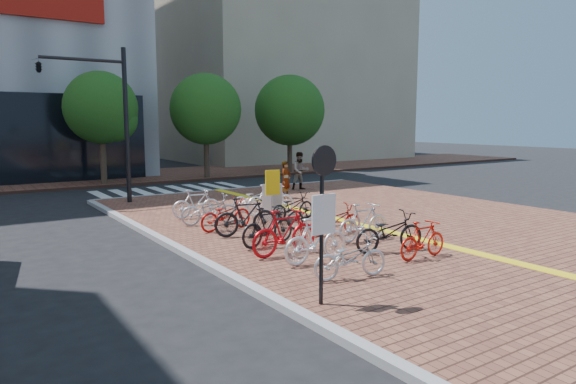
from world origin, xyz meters
TOP-DOWN VIEW (x-y plane):
  - ground at (0.00, 0.00)m, footprint 120.00×120.00m
  - tactile_strip at (2.00, -5.00)m, footprint 0.40×34.00m
  - kerb_west at (-4.00, -5.00)m, footprint 0.25×34.00m
  - kerb_north at (3.00, 12.00)m, footprint 14.00×0.25m
  - far_sidewalk at (0.00, 21.00)m, footprint 70.00×8.00m
  - building_beige at (18.00, 32.00)m, footprint 20.00×18.00m
  - crosswalk at (0.50, 14.00)m, footprint 7.50×4.00m
  - street_trees at (5.04, 17.45)m, footprint 16.20×4.60m
  - bike_0 at (-2.04, -2.64)m, footprint 1.80×0.93m
  - bike_1 at (-1.90, -1.26)m, footprint 1.82×0.53m
  - bike_2 at (-2.13, -0.25)m, footprint 1.94×0.61m
  - bike_3 at (-1.96, 0.80)m, footprint 1.83×0.78m
  - bike_4 at (-1.87, 2.19)m, footprint 1.96×0.90m
  - bike_5 at (-1.97, 3.26)m, footprint 1.86×0.85m
  - bike_6 at (-2.03, 4.30)m, footprint 1.97×1.02m
  - bike_7 at (-1.92, 5.58)m, footprint 1.73×0.75m
  - bike_8 at (0.47, -2.39)m, footprint 1.56×0.46m
  - bike_9 at (0.27, -1.47)m, footprint 2.06×1.04m
  - bike_10 at (0.53, -0.20)m, footprint 1.79×0.55m
  - bike_11 at (0.39, 0.85)m, footprint 1.78×0.82m
  - bike_12 at (0.41, 2.10)m, footprint 1.77×0.76m
  - bike_13 at (0.52, 3.29)m, footprint 1.92×0.89m
  - bike_14 at (0.44, 4.55)m, footprint 1.91×0.66m
  - bike_15 at (0.47, 5.72)m, footprint 1.79×0.77m
  - pedestrian_a at (3.26, 7.80)m, footprint 0.69×0.57m
  - pedestrian_b at (5.41, 9.76)m, footprint 1.04×0.90m
  - utility_box at (0.12, 3.92)m, footprint 0.65×0.54m
  - yellow_sign at (-0.56, 2.83)m, footprint 0.49×0.14m
  - notice_sign at (-3.50, -3.56)m, footprint 0.54×0.13m
  - traffic_light_pole at (-4.21, 10.46)m, footprint 3.35×1.29m

SIDE VIEW (x-z plane):
  - ground at x=0.00m, z-range 0.00..0.00m
  - crosswalk at x=0.50m, z-range 0.00..0.01m
  - far_sidewalk at x=0.00m, z-range 0.00..0.15m
  - kerb_west at x=-4.00m, z-range 0.00..0.15m
  - kerb_north at x=3.00m, z-range 0.00..0.15m
  - tactile_strip at x=2.00m, z-range 0.15..0.16m
  - bike_0 at x=-2.04m, z-range 0.15..1.05m
  - bike_11 at x=0.39m, z-range 0.15..1.05m
  - bike_12 at x=0.41m, z-range 0.15..1.06m
  - bike_15 at x=0.47m, z-range 0.15..1.06m
  - bike_8 at x=0.47m, z-range 0.15..1.08m
  - bike_5 at x=-1.97m, z-range 0.15..1.09m
  - bike_13 at x=0.52m, z-range 0.15..1.12m
  - bike_6 at x=-2.03m, z-range 0.15..1.13m
  - bike_7 at x=-1.92m, z-range 0.15..1.16m
  - bike_9 at x=0.27m, z-range 0.15..1.18m
  - bike_3 at x=-1.96m, z-range 0.15..1.22m
  - bike_10 at x=0.53m, z-range 0.15..1.22m
  - bike_1 at x=-1.90m, z-range 0.15..1.24m
  - bike_14 at x=0.44m, z-range 0.15..1.28m
  - bike_4 at x=-1.87m, z-range 0.15..1.29m
  - bike_2 at x=-2.13m, z-range 0.15..1.30m
  - utility_box at x=0.12m, z-range 0.15..1.37m
  - pedestrian_a at x=3.26m, z-range 0.15..1.77m
  - pedestrian_b at x=5.41m, z-range 0.15..1.99m
  - yellow_sign at x=-0.56m, z-range 0.50..2.31m
  - notice_sign at x=-3.50m, z-range 0.53..3.42m
  - street_trees at x=5.04m, z-range 0.92..7.27m
  - traffic_light_pole at x=-4.21m, z-range 1.34..7.58m
  - building_beige at x=18.00m, z-range 0.00..18.00m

